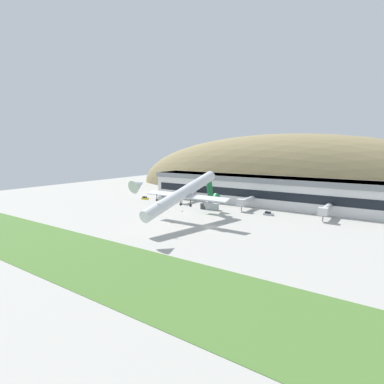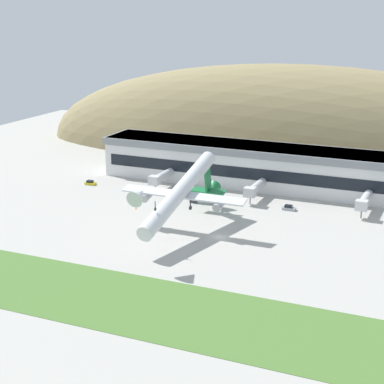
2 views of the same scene
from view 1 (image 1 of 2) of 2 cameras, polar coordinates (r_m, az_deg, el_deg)
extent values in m
plane|color=#ADAAA3|center=(105.95, 3.39, -6.68)|extent=(319.07, 319.07, 0.00)
cube|color=#4C7533|center=(74.02, -14.46, -13.67)|extent=(287.16, 25.66, 0.08)
ellipsoid|color=#8E7F56|center=(198.94, 16.81, 0.07)|extent=(227.60, 58.59, 72.69)
cube|color=silver|center=(150.64, 12.98, 0.29)|extent=(117.64, 16.67, 13.75)
cube|color=gray|center=(149.97, 13.05, 2.44)|extent=(118.84, 17.87, 2.40)
cube|color=black|center=(143.02, 11.75, -0.37)|extent=(112.93, 0.16, 3.85)
cylinder|color=silver|center=(153.77, -0.69, -0.42)|extent=(2.60, 12.29, 2.60)
cube|color=silver|center=(148.83, -2.03, -0.71)|extent=(3.38, 2.86, 2.86)
cylinder|color=slate|center=(149.55, -1.92, -1.45)|extent=(0.36, 0.36, 4.00)
cylinder|color=silver|center=(137.77, 10.47, -1.59)|extent=(2.60, 12.92, 2.60)
cube|color=silver|center=(131.95, 9.34, -1.99)|extent=(3.38, 2.86, 2.86)
cylinder|color=slate|center=(132.77, 9.41, -2.81)|extent=(0.36, 0.36, 4.00)
cylinder|color=silver|center=(128.48, 24.22, -2.91)|extent=(2.60, 12.84, 2.60)
cube|color=silver|center=(122.26, 23.69, -3.42)|extent=(3.38, 2.86, 2.86)
cylinder|color=slate|center=(123.14, 23.68, -4.29)|extent=(0.36, 0.36, 4.00)
cylinder|color=silver|center=(109.28, -1.85, -0.28)|extent=(4.11, 41.66, 13.89)
cone|color=silver|center=(91.41, -10.18, 1.37)|extent=(4.02, 5.34, 4.98)
cone|color=#196B38|center=(129.22, 4.13, -1.46)|extent=(4.02, 6.14, 5.17)
cube|color=#196B38|center=(125.77, 3.43, 0.45)|extent=(0.50, 5.45, 8.51)
cube|color=#196B38|center=(126.54, 3.46, -1.32)|extent=(10.67, 2.88, 1.03)
cube|color=silver|center=(111.10, -1.23, -0.76)|extent=(35.18, 3.60, 1.29)
cylinder|color=#9E9EA3|center=(117.26, -5.59, -1.02)|extent=(2.30, 4.04, 3.09)
cylinder|color=#9E9EA3|center=(105.24, 3.30, -2.08)|extent=(2.30, 4.04, 3.09)
cylinder|color=#2D2D2D|center=(112.78, -2.17, -1.78)|extent=(0.28, 0.28, 2.20)
cylinder|color=#2D2D2D|center=(112.98, -2.16, -2.33)|extent=(0.45, 1.10, 1.10)
cylinder|color=#2D2D2D|center=(110.21, -0.27, -2.01)|extent=(0.28, 0.28, 2.20)
cylinder|color=#2D2D2D|center=(110.41, -0.27, -2.57)|extent=(0.45, 1.10, 1.10)
cylinder|color=#2D2D2D|center=(98.14, -6.73, -0.95)|extent=(0.22, 0.22, 1.98)
cylinder|color=#2D2D2D|center=(98.31, -6.72, -1.52)|extent=(0.30, 0.82, 0.82)
cube|color=#999EA3|center=(127.84, 14.33, -4.12)|extent=(3.94, 1.92, 0.82)
cube|color=black|center=(127.74, 14.26, -3.78)|extent=(2.17, 1.62, 0.67)
cube|color=gold|center=(164.04, -8.94, -1.23)|extent=(3.82, 2.17, 0.83)
cube|color=black|center=(164.03, -9.00, -0.97)|extent=(2.15, 1.74, 0.68)
cube|color=#333338|center=(136.56, 2.33, -2.71)|extent=(2.78, 2.67, 2.54)
cube|color=black|center=(137.08, 1.83, -2.47)|extent=(0.24, 2.11, 1.12)
cube|color=#999EA3|center=(134.72, 3.86, -2.77)|extent=(5.70, 2.89, 2.99)
cube|color=orange|center=(133.45, -5.63, -3.55)|extent=(0.52, 0.52, 0.03)
cone|color=orange|center=(133.39, -5.64, -3.43)|extent=(0.40, 0.40, 0.55)
cube|color=orange|center=(131.03, -1.88, -3.74)|extent=(0.52, 0.52, 0.03)
cone|color=orange|center=(130.97, -1.88, -3.61)|extent=(0.40, 0.40, 0.55)
camera|label=2|loc=(67.55, -151.80, 20.35)|focal=60.00mm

